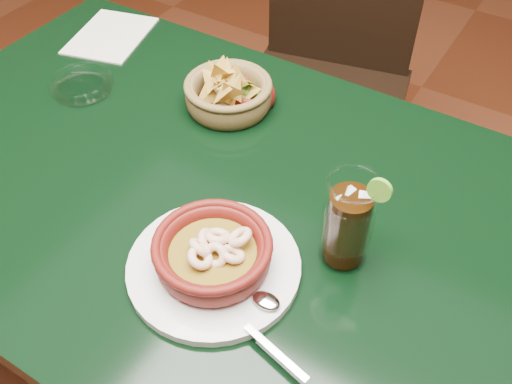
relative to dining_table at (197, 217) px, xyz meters
The scene contains 9 objects.
ground 0.65m from the dining_table, ahead, with size 7.00×7.00×0.00m, color #471C0C.
dining_table is the anchor object (origin of this frame).
dining_chair 0.73m from the dining_table, 96.15° to the left, with size 0.53×0.53×0.95m.
shrimp_plate 0.24m from the dining_table, 44.44° to the right, with size 0.33×0.26×0.08m.
chip_basket 0.25m from the dining_table, 106.28° to the left, with size 0.20×0.20×0.12m.
guacamole_ramekin 0.26m from the dining_table, 96.64° to the left, with size 0.11×0.11×0.04m.
cola_drink 0.34m from the dining_table, ahead, with size 0.15×0.15×0.18m.
glass_ashtray 0.37m from the dining_table, 165.30° to the left, with size 0.14×0.14×0.03m.
paper_menu 0.52m from the dining_table, 147.40° to the left, with size 0.20×0.23×0.00m.
Camera 1 is at (0.46, -0.53, 1.43)m, focal length 40.00 mm.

